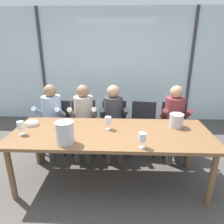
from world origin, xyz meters
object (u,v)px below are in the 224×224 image
at_px(chair_near_curtain, 58,122).
at_px(wine_glass_center_pour, 21,126).
at_px(wine_glass_near_bucket, 108,121).
at_px(chair_center, 114,122).
at_px(chair_near_window_right, 174,124).
at_px(person_charcoal_jacket, 114,116).
at_px(person_maroon_top, 175,117).
at_px(chair_left_of_center, 84,122).
at_px(ice_bucket_secondary, 176,120).
at_px(ice_bucket_primary, 65,132).
at_px(chair_right_of_center, 143,123).
at_px(dining_table, 111,136).
at_px(tasting_bowl, 32,123).
at_px(wine_glass_by_left_taster, 142,138).
at_px(person_pale_blue_shirt, 51,115).
at_px(person_beige_jumper, 83,116).

xyz_separation_m(chair_near_curtain, wine_glass_center_pour, (-0.13, -1.03, 0.36)).
bearing_deg(wine_glass_near_bucket, chair_center, 85.72).
bearing_deg(chair_near_curtain, wine_glass_center_pour, -91.17).
distance_m(chair_near_window_right, wine_glass_near_bucket, 1.39).
distance_m(person_charcoal_jacket, person_maroon_top, 1.01).
bearing_deg(chair_left_of_center, ice_bucket_secondary, -33.92).
relative_size(chair_center, ice_bucket_primary, 3.29).
distance_m(chair_near_window_right, ice_bucket_primary, 2.00).
bearing_deg(chair_near_window_right, person_maroon_top, -103.28).
bearing_deg(wine_glass_near_bucket, chair_right_of_center, 54.92).
bearing_deg(ice_bucket_primary, chair_left_of_center, 91.22).
relative_size(person_maroon_top, wine_glass_near_bucket, 6.86).
bearing_deg(person_charcoal_jacket, chair_left_of_center, 158.30).
bearing_deg(chair_near_curtain, chair_left_of_center, 7.49).
bearing_deg(wine_glass_near_bucket, dining_table, -64.42).
bearing_deg(person_charcoal_jacket, chair_right_of_center, 10.48).
height_order(person_charcoal_jacket, tasting_bowl, person_charcoal_jacket).
bearing_deg(ice_bucket_secondary, wine_glass_center_pour, -170.80).
height_order(ice_bucket_primary, wine_glass_center_pour, ice_bucket_primary).
relative_size(person_maroon_top, wine_glass_by_left_taster, 6.86).
relative_size(chair_near_window_right, person_maroon_top, 0.73).
bearing_deg(person_pale_blue_shirt, ice_bucket_primary, -60.54).
bearing_deg(wine_glass_by_left_taster, tasting_bowl, 159.12).
relative_size(ice_bucket_secondary, wine_glass_near_bucket, 1.11).
relative_size(chair_near_curtain, person_charcoal_jacket, 0.73).
xyz_separation_m(chair_center, ice_bucket_secondary, (0.86, -0.71, 0.34)).
height_order(chair_left_of_center, person_pale_blue_shirt, person_pale_blue_shirt).
relative_size(dining_table, wine_glass_near_bucket, 14.77).
height_order(wine_glass_near_bucket, wine_glass_center_pour, same).
bearing_deg(dining_table, chair_left_of_center, 119.76).
bearing_deg(person_beige_jumper, wine_glass_near_bucket, -59.87).
bearing_deg(wine_glass_near_bucket, ice_bucket_secondary, 7.22).
bearing_deg(person_beige_jumper, chair_center, 12.92).
height_order(person_beige_jumper, ice_bucket_primary, person_beige_jumper).
relative_size(chair_left_of_center, person_maroon_top, 0.73).
height_order(chair_right_of_center, wine_glass_by_left_taster, wine_glass_by_left_taster).
xyz_separation_m(dining_table, chair_right_of_center, (0.52, 0.89, -0.18)).
bearing_deg(chair_center, tasting_bowl, -150.36).
bearing_deg(chair_right_of_center, person_pale_blue_shirt, -168.19).
bearing_deg(wine_glass_by_left_taster, person_maroon_top, 60.01).
xyz_separation_m(person_maroon_top, wine_glass_by_left_taster, (-0.66, -1.14, 0.19)).
distance_m(chair_right_of_center, person_beige_jumper, 1.04).
relative_size(chair_near_curtain, person_pale_blue_shirt, 0.73).
distance_m(person_maroon_top, ice_bucket_primary, 1.88).
bearing_deg(ice_bucket_secondary, person_pale_blue_shirt, 164.07).
distance_m(dining_table, person_beige_jumper, 0.90).
bearing_deg(tasting_bowl, ice_bucket_secondary, 0.83).
height_order(tasting_bowl, wine_glass_near_bucket, wine_glass_near_bucket).
xyz_separation_m(chair_left_of_center, ice_bucket_secondary, (1.41, -0.72, 0.34)).
xyz_separation_m(chair_near_window_right, person_pale_blue_shirt, (-2.10, -0.12, 0.17)).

